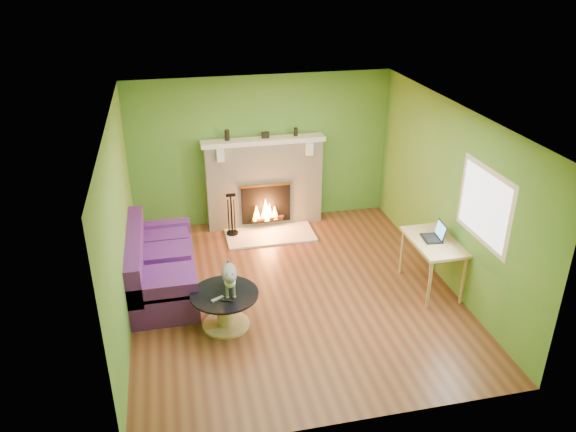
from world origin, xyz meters
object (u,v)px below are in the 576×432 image
sofa (159,267)px  coffee_table (225,307)px  desk (434,246)px  cat (229,277)px

sofa → coffee_table: size_ratio=2.27×
sofa → desk: 3.91m
desk → cat: cat is taller
sofa → cat: (0.90, -1.06, 0.36)m
sofa → coffee_table: bearing=-53.4°
coffee_table → cat: size_ratio=1.32×
coffee_table → desk: desk is taller
coffee_table → desk: (2.99, 0.27, 0.39)m
sofa → desk: (3.81, -0.83, 0.33)m
coffee_table → sofa: bearing=126.6°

